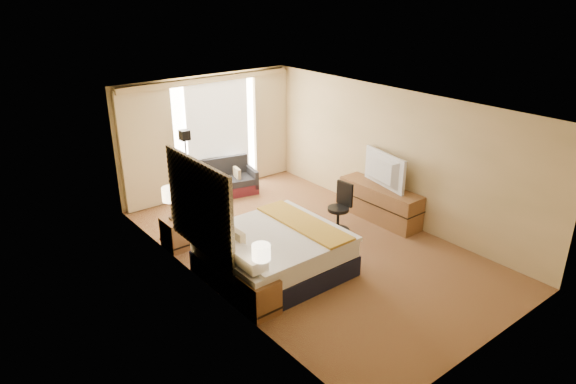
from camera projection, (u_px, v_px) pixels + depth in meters
floor at (310, 246)px, 9.27m from camera, size 4.20×7.00×0.02m
ceiling at (312, 104)px, 8.28m from camera, size 4.20×7.00×0.02m
wall_back at (207, 134)px, 11.31m from camera, size 4.20×0.02×2.60m
wall_front at (499, 259)px, 6.25m from camera, size 4.20×0.02×2.60m
wall_left at (203, 210)px, 7.57m from camera, size 0.02×7.00×2.60m
wall_right at (392, 155)px, 9.99m from camera, size 0.02×7.00×2.60m
headboard at (199, 207)px, 7.74m from camera, size 0.06×1.85×1.50m
nightstand_left at (259, 295)px, 7.33m from camera, size 0.45×0.52×0.55m
nightstand_right at (177, 233)px, 9.14m from camera, size 0.45×0.52×0.55m
media_dresser at (380, 203)px, 10.19m from camera, size 0.50×1.80×0.70m
window at (217, 132)px, 11.42m from camera, size 2.30×0.02×2.30m
curtains at (209, 131)px, 11.18m from camera, size 4.12×0.19×2.56m
bed at (274, 253)px, 8.28m from camera, size 2.08×1.90×1.01m
loveseat at (227, 183)px, 11.46m from camera, size 1.38×0.93×0.79m
floor_lamp at (186, 158)px, 9.77m from camera, size 0.23×0.23×1.86m
desk_chair at (340, 210)px, 9.71m from camera, size 0.46×0.46×0.95m
lamp_left at (261, 253)px, 7.05m from camera, size 0.26×0.26×0.55m
lamp_right at (170, 195)px, 8.85m from camera, size 0.29×0.29×0.61m
tissue_box at (261, 277)px, 7.18m from camera, size 0.14×0.14×0.10m
telephone at (179, 213)px, 9.17m from camera, size 0.23×0.20×0.08m
television at (380, 170)px, 9.92m from camera, size 0.39×1.19×0.68m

